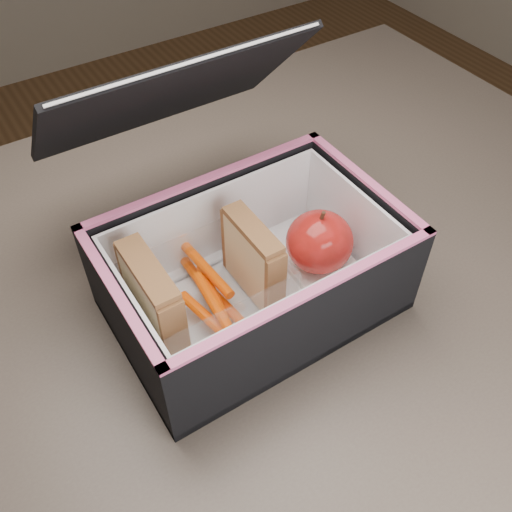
% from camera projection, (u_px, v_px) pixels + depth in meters
% --- Properties ---
extents(ground, '(4.00, 4.00, 0.00)m').
position_uv_depth(ground, '(239.00, 505.00, 1.22)').
color(ground, brown).
rests_on(ground, ground).
extents(kitchen_table, '(1.20, 0.80, 0.75)m').
position_uv_depth(kitchen_table, '(228.00, 320.00, 0.74)').
color(kitchen_table, brown).
rests_on(kitchen_table, ground).
extents(lunch_bag, '(0.30, 0.34, 0.25)m').
position_uv_depth(lunch_bag, '(250.00, 262.00, 0.60)').
color(lunch_bag, black).
rests_on(lunch_bag, kitchen_table).
extents(plastic_tub, '(0.16, 0.11, 0.07)m').
position_uv_depth(plastic_tub, '(206.00, 291.00, 0.60)').
color(plastic_tub, white).
rests_on(plastic_tub, lunch_bag).
extents(sandwich_left, '(0.03, 0.09, 0.10)m').
position_uv_depth(sandwich_left, '(153.00, 302.00, 0.56)').
color(sandwich_left, beige).
rests_on(sandwich_left, plastic_tub).
extents(sandwich_right, '(0.02, 0.08, 0.09)m').
position_uv_depth(sandwich_right, '(253.00, 259.00, 0.60)').
color(sandwich_right, beige).
rests_on(sandwich_right, plastic_tub).
extents(carrot_sticks, '(0.05, 0.14, 0.03)m').
position_uv_depth(carrot_sticks, '(211.00, 296.00, 0.61)').
color(carrot_sticks, '#E23C00').
rests_on(carrot_sticks, plastic_tub).
extents(paper_napkin, '(0.08, 0.08, 0.01)m').
position_uv_depth(paper_napkin, '(320.00, 264.00, 0.66)').
color(paper_napkin, white).
rests_on(paper_napkin, lunch_bag).
extents(red_apple, '(0.09, 0.09, 0.08)m').
position_uv_depth(red_apple, '(320.00, 242.00, 0.63)').
color(red_apple, maroon).
rests_on(red_apple, paper_napkin).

